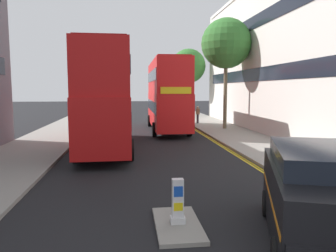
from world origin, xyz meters
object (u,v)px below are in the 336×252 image
object	(u,v)px
taxi_minivan	(317,198)
keep_left_bollard	(178,203)
pedestrian_far	(198,114)
double_decker_bus_away	(106,95)
double_decker_bus_oncoming	(167,93)

from	to	relation	value
taxi_minivan	keep_left_bollard	bearing A→B (deg)	154.77
taxi_minivan	pedestrian_far	distance (m)	24.48
double_decker_bus_away	double_decker_bus_oncoming	world-z (taller)	same
keep_left_bollard	double_decker_bus_oncoming	distance (m)	19.08
keep_left_bollard	pedestrian_far	xyz separation A→B (m)	(5.32, 23.02, 0.38)
keep_left_bollard	taxi_minivan	world-z (taller)	taxi_minivan
keep_left_bollard	pedestrian_far	bearing A→B (deg)	76.99
pedestrian_far	keep_left_bollard	bearing A→B (deg)	-103.01
double_decker_bus_oncoming	pedestrian_far	xyz separation A→B (m)	(3.42, 4.20, -2.04)
double_decker_bus_away	taxi_minivan	bearing A→B (deg)	-67.07
keep_left_bollard	pedestrian_far	size ratio (longest dim) A/B	0.69
keep_left_bollard	double_decker_bus_away	world-z (taller)	double_decker_bus_away
keep_left_bollard	double_decker_bus_away	distance (m)	11.62
taxi_minivan	pedestrian_far	size ratio (longest dim) A/B	3.18
double_decker_bus_away	taxi_minivan	distance (m)	13.63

